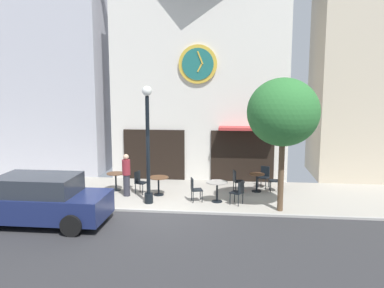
# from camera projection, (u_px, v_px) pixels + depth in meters

# --- Properties ---
(ground_plane) EXTENTS (27.44, 10.72, 0.13)m
(ground_plane) POSITION_uv_depth(u_px,v_px,m) (153.00, 218.00, 12.97)
(ground_plane) COLOR #9E998E
(clock_building) EXTENTS (8.06, 3.71, 11.42)m
(clock_building) POSITION_uv_depth(u_px,v_px,m) (200.00, 50.00, 18.40)
(clock_building) COLOR silver
(clock_building) RESTS_ON ground_plane
(neighbor_building_left) EXTENTS (6.98, 4.86, 13.79)m
(neighbor_building_left) POSITION_uv_depth(u_px,v_px,m) (44.00, 35.00, 20.36)
(neighbor_building_left) COLOR #B2B2BC
(neighbor_building_left) RESTS_ON ground_plane
(neighbor_building_right) EXTENTS (5.32, 3.64, 11.35)m
(neighbor_building_right) POSITION_uv_depth(u_px,v_px,m) (375.00, 55.00, 18.18)
(neighbor_building_right) COLOR beige
(neighbor_building_right) RESTS_ON ground_plane
(street_lamp) EXTENTS (0.36, 0.36, 4.30)m
(street_lamp) POSITION_uv_depth(u_px,v_px,m) (148.00, 145.00, 14.26)
(street_lamp) COLOR black
(street_lamp) RESTS_ON ground_plane
(street_tree) EXTENTS (2.43, 2.19, 4.58)m
(street_tree) POSITION_uv_depth(u_px,v_px,m) (283.00, 113.00, 13.20)
(street_tree) COLOR brown
(street_tree) RESTS_ON ground_plane
(cafe_table_rightmost) EXTENTS (0.74, 0.74, 0.73)m
(cafe_table_rightmost) POSITION_uv_depth(u_px,v_px,m) (116.00, 178.00, 16.26)
(cafe_table_rightmost) COLOR black
(cafe_table_rightmost) RESTS_ON ground_plane
(cafe_table_near_door) EXTENTS (0.80, 0.80, 0.73)m
(cafe_table_near_door) POSITION_uv_depth(u_px,v_px,m) (159.00, 182.00, 15.54)
(cafe_table_near_door) COLOR black
(cafe_table_near_door) RESTS_ON ground_plane
(cafe_table_center) EXTENTS (0.79, 0.79, 0.77)m
(cafe_table_center) POSITION_uv_depth(u_px,v_px,m) (217.00, 187.00, 14.65)
(cafe_table_center) COLOR black
(cafe_table_center) RESTS_ON ground_plane
(cafe_table_center_right) EXTENTS (0.63, 0.63, 0.74)m
(cafe_table_center_right) POSITION_uv_depth(u_px,v_px,m) (257.00, 180.00, 16.08)
(cafe_table_center_right) COLOR black
(cafe_table_center_right) RESTS_ON ground_plane
(cafe_chair_left_end) EXTENTS (0.51, 0.51, 0.90)m
(cafe_chair_left_end) POSITION_uv_depth(u_px,v_px,m) (139.00, 181.00, 15.78)
(cafe_chair_left_end) COLOR black
(cafe_chair_left_end) RESTS_ON ground_plane
(cafe_chair_near_lamp) EXTENTS (0.53, 0.53, 0.90)m
(cafe_chair_near_lamp) POSITION_uv_depth(u_px,v_px,m) (264.00, 175.00, 16.73)
(cafe_chair_near_lamp) COLOR black
(cafe_chair_near_lamp) RESTS_ON ground_plane
(cafe_chair_near_tree) EXTENTS (0.54, 0.54, 0.90)m
(cafe_chair_near_tree) POSITION_uv_depth(u_px,v_px,m) (239.00, 191.00, 14.28)
(cafe_chair_near_tree) COLOR black
(cafe_chair_near_tree) RESTS_ON ground_plane
(cafe_chair_corner) EXTENTS (0.49, 0.49, 0.90)m
(cafe_chair_corner) POSITION_uv_depth(u_px,v_px,m) (237.00, 180.00, 15.96)
(cafe_chair_corner) COLOR black
(cafe_chair_corner) RESTS_ON ground_plane
(cafe_chair_right_end) EXTENTS (0.41, 0.41, 0.90)m
(cafe_chair_right_end) POSITION_uv_depth(u_px,v_px,m) (277.00, 179.00, 16.07)
(cafe_chair_right_end) COLOR black
(cafe_chair_right_end) RESTS_ON ground_plane
(cafe_chair_outer) EXTENTS (0.50, 0.50, 0.90)m
(cafe_chair_outer) POSITION_uv_depth(u_px,v_px,m) (195.00, 188.00, 14.68)
(cafe_chair_outer) COLOR black
(cafe_chair_outer) RESTS_ON ground_plane
(pedestrian_maroon) EXTENTS (0.42, 0.42, 1.67)m
(pedestrian_maroon) POSITION_uv_depth(u_px,v_px,m) (126.00, 174.00, 15.39)
(pedestrian_maroon) COLOR #2D2D38
(pedestrian_maroon) RESTS_ON ground_plane
(parked_car_navy) EXTENTS (4.31, 2.04, 1.55)m
(parked_car_navy) POSITION_uv_depth(u_px,v_px,m) (39.00, 200.00, 12.33)
(parked_car_navy) COLOR navy
(parked_car_navy) RESTS_ON ground_plane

